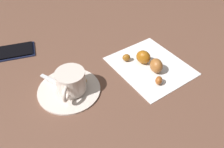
# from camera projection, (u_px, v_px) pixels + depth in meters

# --- Properties ---
(ground_plane) EXTENTS (1.80, 1.80, 0.00)m
(ground_plane) POSITION_uv_depth(u_px,v_px,m) (110.00, 77.00, 0.57)
(ground_plane) COLOR brown
(saucer) EXTENTS (0.15, 0.15, 0.01)m
(saucer) POSITION_uv_depth(u_px,v_px,m) (69.00, 89.00, 0.53)
(saucer) COLOR silver
(saucer) RESTS_ON ground
(espresso_cup) EXTENTS (0.07, 0.08, 0.05)m
(espresso_cup) POSITION_uv_depth(u_px,v_px,m) (71.00, 81.00, 0.51)
(espresso_cup) COLOR silver
(espresso_cup) RESTS_ON saucer
(teaspoon) EXTENTS (0.07, 0.11, 0.01)m
(teaspoon) POSITION_uv_depth(u_px,v_px,m) (66.00, 87.00, 0.53)
(teaspoon) COLOR silver
(teaspoon) RESTS_ON saucer
(sugar_packet) EXTENTS (0.06, 0.07, 0.01)m
(sugar_packet) POSITION_uv_depth(u_px,v_px,m) (73.00, 79.00, 0.55)
(sugar_packet) COLOR tan
(sugar_packet) RESTS_ON saucer
(napkin) EXTENTS (0.19, 0.22, 0.00)m
(napkin) POSITION_uv_depth(u_px,v_px,m) (150.00, 66.00, 0.60)
(napkin) COLOR white
(napkin) RESTS_ON ground
(croissant) EXTENTS (0.07, 0.14, 0.04)m
(croissant) POSITION_uv_depth(u_px,v_px,m) (149.00, 62.00, 0.58)
(croissant) COLOR #994F20
(croissant) RESTS_ON napkin
(cell_phone) EXTENTS (0.14, 0.09, 0.01)m
(cell_phone) POSITION_uv_depth(u_px,v_px,m) (10.00, 52.00, 0.64)
(cell_phone) COLOR #151B36
(cell_phone) RESTS_ON ground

